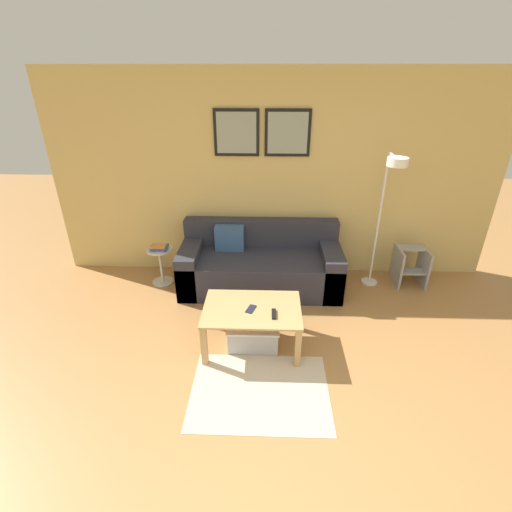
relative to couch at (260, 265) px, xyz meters
name	(u,v)px	position (x,y,z in m)	size (l,w,h in m)	color
ground_plane	(274,491)	(0.16, -2.63, -0.29)	(16.00, 16.00, 0.00)	#A87542
wall_back	(274,178)	(0.16, 0.45, 1.00)	(5.60, 0.09, 2.55)	#D6B76B
area_rug	(260,391)	(0.04, -1.78, -0.28)	(1.19, 0.89, 0.01)	#C1B299
couch	(260,265)	(0.00, 0.00, 0.00)	(1.97, 0.85, 0.79)	#2D2D38
coffee_table	(252,315)	(-0.05, -1.17, 0.08)	(0.94, 0.64, 0.44)	tan
storage_bin	(253,333)	(-0.04, -1.15, -0.16)	(0.51, 0.38, 0.25)	#B2B2B7
floor_lamp	(389,193)	(1.43, -0.10, 0.99)	(0.22, 0.52, 1.69)	white
side_table	(161,263)	(-1.27, 0.02, 0.00)	(0.32, 0.32, 0.48)	silver
book_stack	(159,247)	(-1.26, 0.01, 0.22)	(0.23, 0.20, 0.05)	#8C4C93
remote_control	(274,314)	(0.16, -1.27, 0.17)	(0.04, 0.15, 0.02)	black
cell_phone	(251,309)	(-0.06, -1.19, 0.16)	(0.07, 0.14, 0.01)	#1E2338
step_stool	(410,265)	(1.93, 0.12, -0.03)	(0.36, 0.39, 0.48)	#99999E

